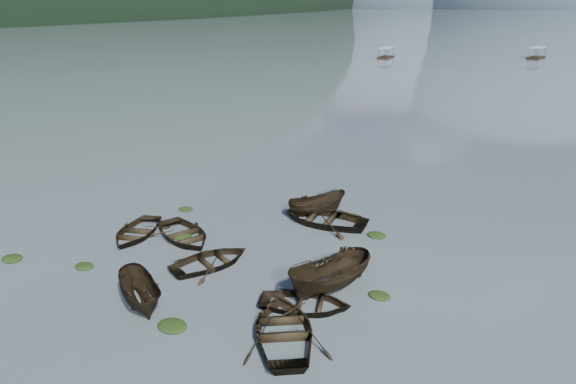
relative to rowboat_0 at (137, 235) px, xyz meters
The scene contains 22 objects.
ground_plane 9.28m from the rowboat_0, 43.98° to the right, with size 2400.00×2400.00×0.00m, color #4B575E.
haze_mtn_a 928.77m from the rowboat_0, 105.83° to the left, with size 520.00×520.00×280.00m, color #475666.
haze_mtn_b 895.15m from the rowboat_0, 93.42° to the left, with size 520.00×520.00×340.00m, color #475666.
rowboat_0 is the anchor object (origin of this frame).
rowboat_1 5.83m from the rowboat_0, ahead, with size 2.95×4.14×0.86m, color black.
rowboat_2 7.30m from the rowboat_0, 43.49° to the right, with size 1.48×3.92×1.52m, color black.
rowboat_3 12.45m from the rowboat_0, 18.38° to the right, with size 3.43×4.80×0.99m, color black.
rowboat_4 11.77m from the rowboat_0, ahead, with size 2.83×3.96×0.82m, color black.
rowboat_5 11.97m from the rowboat_0, ahead, with size 1.77×4.71×1.82m, color black.
rowboat_6 2.81m from the rowboat_0, 20.09° to the left, with size 3.23×4.52×0.94m, color black.
rowboat_7 10.83m from the rowboat_0, 38.04° to the left, with size 3.64×5.10×1.06m, color black.
rowboat_8 10.78m from the rowboat_0, 46.03° to the left, with size 1.46×3.87×1.49m, color black.
weed_clump_0 6.26m from the rowboat_0, 123.46° to the right, with size 1.12×0.92×0.25m, color black.
weed_clump_1 3.99m from the rowboat_0, 84.07° to the right, with size 1.01×0.81×0.22m, color black.
weed_clump_2 9.45m from the rowboat_0, 36.83° to the right, with size 1.28×1.03×0.28m, color black.
weed_clump_3 10.83m from the rowboat_0, ahead, with size 0.84×0.71×0.19m, color black.
weed_clump_4 14.13m from the rowboat_0, ahead, with size 1.02×0.81×0.21m, color black.
weed_clump_5 4.23m from the rowboat_0, 89.68° to the left, with size 0.99×0.80×0.21m, color black.
weed_clump_6 2.70m from the rowboat_0, 22.56° to the left, with size 1.10×0.92×0.23m, color black.
weed_clump_7 13.52m from the rowboat_0, 28.68° to the left, with size 1.11×0.89×0.24m, color black.
pontoon_left 96.04m from the rowboat_0, 100.79° to the left, with size 2.29×5.50×2.11m, color black, non-canonical shape.
pontoon_centre 110.20m from the rowboat_0, 84.10° to the left, with size 2.49×5.97×2.29m, color black, non-canonical shape.
Camera 1 is at (13.52, -12.20, 12.51)m, focal length 32.00 mm.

